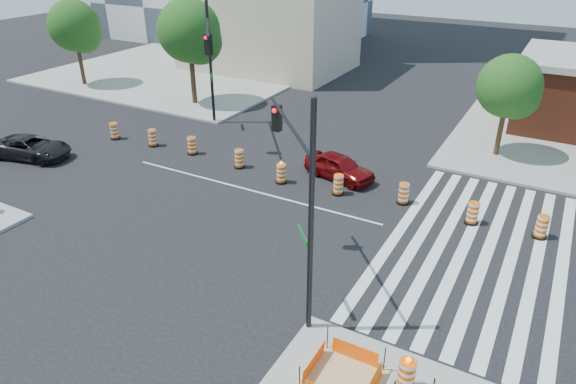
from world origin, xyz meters
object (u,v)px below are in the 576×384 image
at_px(signal_pole_nw, 209,49).
at_px(signal_pole_se, 298,180).
at_px(dark_suv, 31,147).
at_px(red_coupe, 339,167).

bearing_deg(signal_pole_nw, signal_pole_se, 8.64).
bearing_deg(dark_suv, signal_pole_se, -113.72).
bearing_deg(red_coupe, signal_pole_nw, 89.15).
bearing_deg(red_coupe, dark_suv, 123.30).
bearing_deg(signal_pole_se, red_coupe, -26.08).
bearing_deg(signal_pole_nw, red_coupe, 38.79).
relative_size(red_coupe, dark_suv, 0.86).
height_order(signal_pole_se, signal_pole_nw, signal_pole_nw).
height_order(dark_suv, signal_pole_se, signal_pole_se).
height_order(red_coupe, dark_suv, red_coupe).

